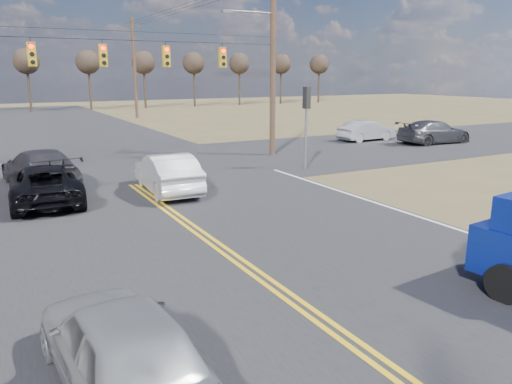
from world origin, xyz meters
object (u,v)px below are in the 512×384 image
dgrey_car_queue (40,168)px  cross_car_east_near (367,131)px  cross_car_east_far (434,132)px  white_car_queue (167,173)px  silver_suv (121,346)px  black_suv (45,184)px

dgrey_car_queue → cross_car_east_near: size_ratio=1.27×
cross_car_east_far → dgrey_car_queue: bearing=96.2°
white_car_queue → cross_car_east_far: 20.52m
dgrey_car_queue → cross_car_east_far: 24.18m
silver_suv → black_suv: size_ratio=0.86×
dgrey_car_queue → silver_suv: bearing=79.9°
white_car_queue → dgrey_car_queue: (-4.21, 3.36, 0.00)m
dgrey_car_queue → cross_car_east_far: dgrey_car_queue is taller
black_suv → cross_car_east_near: bearing=-157.2°
black_suv → cross_car_east_far: size_ratio=0.96×
cross_car_east_far → white_car_queue: bearing=106.4°
silver_suv → cross_car_east_near: bearing=-141.0°
black_suv → silver_suv: bearing=91.6°
black_suv → cross_car_east_far: (24.27, 4.50, 0.06)m
silver_suv → cross_car_east_near: size_ratio=1.02×
silver_suv → cross_car_east_near: 29.27m
black_suv → dgrey_car_queue: 2.90m
cross_car_east_far → cross_car_east_near: bearing=45.8°
white_car_queue → cross_car_east_near: size_ratio=1.11×
black_suv → dgrey_car_queue: bearing=-90.0°
cross_car_east_near → white_car_queue: bearing=112.2°
black_suv → cross_car_east_near: (21.26, 7.68, -0.00)m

